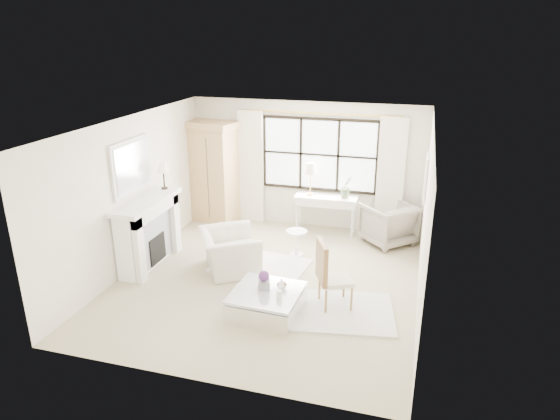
{
  "coord_description": "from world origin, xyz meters",
  "views": [
    {
      "loc": [
        2.32,
        -7.33,
        4.08
      ],
      "look_at": [
        0.16,
        0.2,
        1.23
      ],
      "focal_mm": 32.0,
      "sensor_mm": 36.0,
      "label": 1
    }
  ],
  "objects_px": {
    "armoire": "(213,171)",
    "coffee_table": "(267,303)",
    "club_armchair": "(230,251)",
    "console_table": "(326,214)"
  },
  "relations": [
    {
      "from": "armoire",
      "to": "coffee_table",
      "type": "distance_m",
      "value": 4.29
    },
    {
      "from": "coffee_table",
      "to": "console_table",
      "type": "bearing_deg",
      "value": 88.99
    },
    {
      "from": "armoire",
      "to": "console_table",
      "type": "xyz_separation_m",
      "value": [
        2.54,
        -0.03,
        -0.74
      ]
    },
    {
      "from": "armoire",
      "to": "console_table",
      "type": "relative_size",
      "value": 1.7
    },
    {
      "from": "club_armchair",
      "to": "console_table",
      "type": "bearing_deg",
      "value": -62.01
    },
    {
      "from": "club_armchair",
      "to": "coffee_table",
      "type": "xyz_separation_m",
      "value": [
        1.07,
        -1.23,
        -0.17
      ]
    },
    {
      "from": "armoire",
      "to": "console_table",
      "type": "distance_m",
      "value": 2.64
    },
    {
      "from": "armoire",
      "to": "coffee_table",
      "type": "height_order",
      "value": "armoire"
    },
    {
      "from": "armoire",
      "to": "console_table",
      "type": "height_order",
      "value": "armoire"
    },
    {
      "from": "console_table",
      "to": "coffee_table",
      "type": "relative_size",
      "value": 1.26
    }
  ]
}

